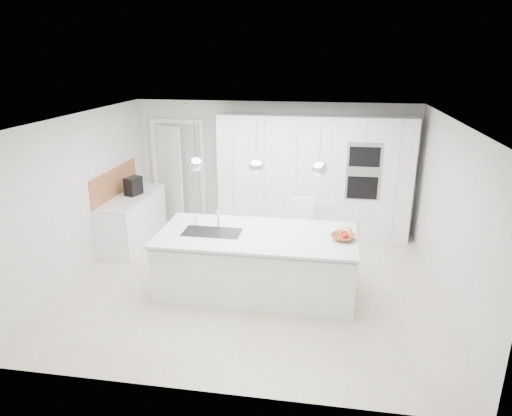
% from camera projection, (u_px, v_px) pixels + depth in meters
% --- Properties ---
extents(floor, '(5.50, 5.50, 0.00)m').
position_uv_depth(floor, '(253.00, 281.00, 7.09)').
color(floor, beige).
rests_on(floor, ground).
extents(wall_back, '(5.50, 0.00, 5.50)m').
position_uv_depth(wall_back, '(274.00, 166.00, 9.03)').
color(wall_back, silver).
rests_on(wall_back, ground).
extents(wall_left, '(0.00, 5.00, 5.00)m').
position_uv_depth(wall_left, '(79.00, 196.00, 7.10)').
color(wall_left, silver).
rests_on(wall_left, ground).
extents(ceiling, '(5.50, 5.50, 0.00)m').
position_uv_depth(ceiling, '(253.00, 119.00, 6.29)').
color(ceiling, white).
rests_on(ceiling, wall_back).
extents(tall_cabinets, '(3.60, 0.60, 2.30)m').
position_uv_depth(tall_cabinets, '(313.00, 176.00, 8.66)').
color(tall_cabinets, white).
rests_on(tall_cabinets, floor).
extents(oven_stack, '(0.62, 0.04, 1.05)m').
position_uv_depth(oven_stack, '(364.00, 172.00, 8.17)').
color(oven_stack, '#A5A5A8').
rests_on(oven_stack, tall_cabinets).
extents(doorway_frame, '(1.11, 0.08, 2.13)m').
position_uv_depth(doorway_frame, '(179.00, 173.00, 9.37)').
color(doorway_frame, white).
rests_on(doorway_frame, floor).
extents(hallway_door, '(0.76, 0.38, 2.00)m').
position_uv_depth(hallway_door, '(167.00, 174.00, 9.36)').
color(hallway_door, white).
rests_on(hallway_door, floor).
extents(radiator, '(0.32, 0.04, 1.40)m').
position_uv_depth(radiator, '(194.00, 182.00, 9.36)').
color(radiator, white).
rests_on(radiator, floor).
extents(left_base_cabinets, '(0.60, 1.80, 0.86)m').
position_uv_depth(left_base_cabinets, '(133.00, 220.00, 8.44)').
color(left_base_cabinets, white).
rests_on(left_base_cabinets, floor).
extents(left_worktop, '(0.62, 1.82, 0.04)m').
position_uv_depth(left_worktop, '(131.00, 197.00, 8.30)').
color(left_worktop, silver).
rests_on(left_worktop, left_base_cabinets).
extents(oak_backsplash, '(0.02, 1.80, 0.50)m').
position_uv_depth(oak_backsplash, '(115.00, 182.00, 8.26)').
color(oak_backsplash, '#AA6131').
rests_on(oak_backsplash, wall_left).
extents(island_base, '(2.80, 1.20, 0.86)m').
position_uv_depth(island_base, '(256.00, 265.00, 6.66)').
color(island_base, white).
rests_on(island_base, floor).
extents(island_worktop, '(2.84, 1.40, 0.04)m').
position_uv_depth(island_worktop, '(257.00, 235.00, 6.56)').
color(island_worktop, silver).
rests_on(island_worktop, island_base).
extents(island_sink, '(0.84, 0.44, 0.18)m').
position_uv_depth(island_sink, '(212.00, 237.00, 6.63)').
color(island_sink, '#3F3F42').
rests_on(island_sink, island_worktop).
extents(island_tap, '(0.02, 0.02, 0.30)m').
position_uv_depth(island_tap, '(218.00, 218.00, 6.74)').
color(island_tap, white).
rests_on(island_tap, island_worktop).
extents(pendant_left, '(0.20, 0.20, 0.20)m').
position_uv_depth(pendant_left, '(196.00, 164.00, 6.31)').
color(pendant_left, white).
rests_on(pendant_left, ceiling).
extents(pendant_mid, '(0.20, 0.20, 0.20)m').
position_uv_depth(pendant_mid, '(256.00, 167.00, 6.19)').
color(pendant_mid, white).
rests_on(pendant_mid, ceiling).
extents(pendant_right, '(0.20, 0.20, 0.20)m').
position_uv_depth(pendant_right, '(319.00, 169.00, 6.06)').
color(pendant_right, white).
rests_on(pendant_right, ceiling).
extents(fruit_bowl, '(0.43, 0.43, 0.08)m').
position_uv_depth(fruit_bowl, '(343.00, 237.00, 6.32)').
color(fruit_bowl, '#AA6131').
rests_on(fruit_bowl, island_worktop).
extents(espresso_machine, '(0.28, 0.35, 0.33)m').
position_uv_depth(espresso_machine, '(133.00, 186.00, 8.32)').
color(espresso_machine, black).
rests_on(espresso_machine, left_worktop).
extents(bar_stool_left, '(0.44, 0.57, 1.18)m').
position_uv_depth(bar_stool_left, '(301.00, 235.00, 7.32)').
color(bar_stool_left, white).
rests_on(bar_stool_left, floor).
extents(bar_stool_right, '(0.45, 0.55, 1.06)m').
position_uv_depth(bar_stool_right, '(322.00, 236.00, 7.43)').
color(bar_stool_right, white).
rests_on(bar_stool_right, floor).
extents(apple_a, '(0.08, 0.08, 0.08)m').
position_uv_depth(apple_a, '(345.00, 235.00, 6.31)').
color(apple_a, red).
rests_on(apple_a, fruit_bowl).
extents(apple_b, '(0.08, 0.08, 0.08)m').
position_uv_depth(apple_b, '(346.00, 236.00, 6.27)').
color(apple_b, red).
rests_on(apple_b, fruit_bowl).
extents(apple_c, '(0.08, 0.08, 0.08)m').
position_uv_depth(apple_c, '(344.00, 233.00, 6.37)').
color(apple_c, red).
rests_on(apple_c, fruit_bowl).
extents(banana_bunch, '(0.25, 0.18, 0.22)m').
position_uv_depth(banana_bunch, '(345.00, 231.00, 6.31)').
color(banana_bunch, gold).
rests_on(banana_bunch, fruit_bowl).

